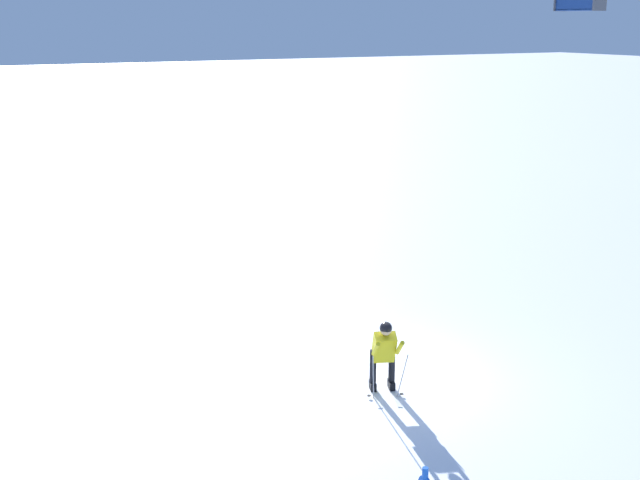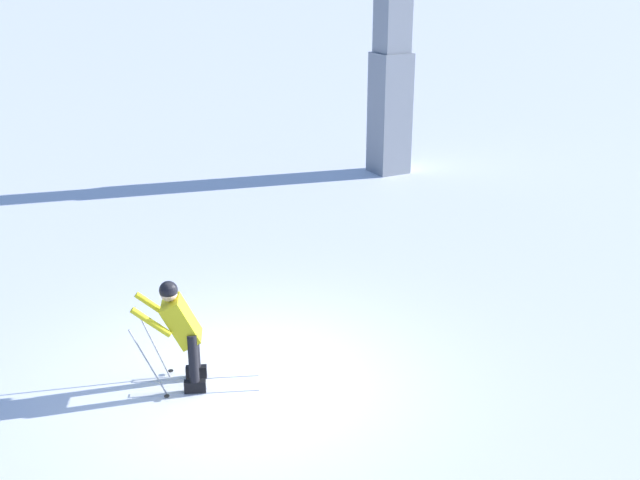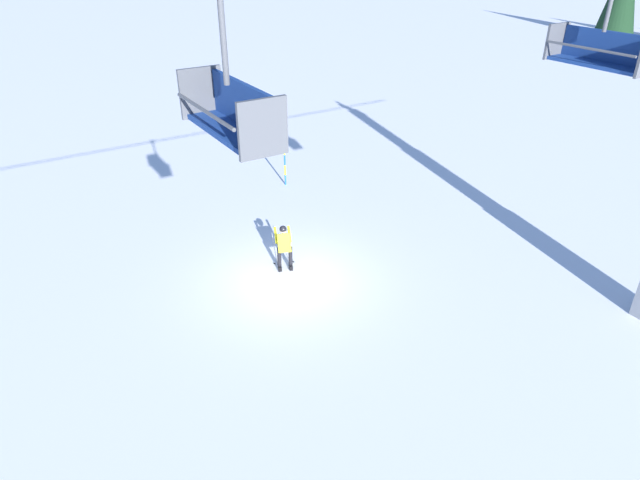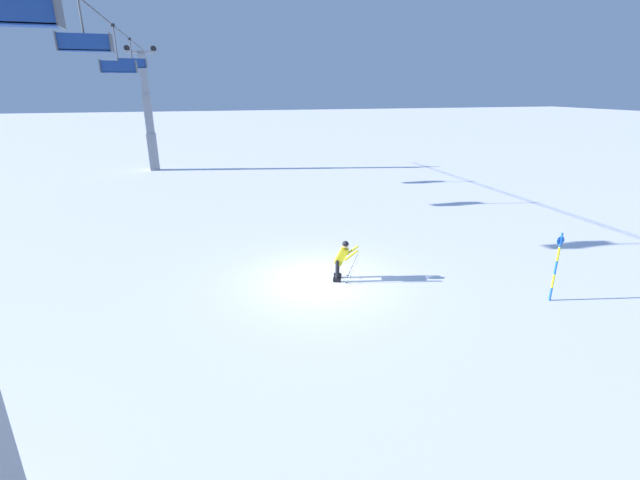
# 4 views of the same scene
# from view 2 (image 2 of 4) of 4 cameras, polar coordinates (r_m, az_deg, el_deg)

# --- Properties ---
(ground_plane) EXTENTS (260.00, 260.00, 0.00)m
(ground_plane) POSITION_cam_2_polar(r_m,az_deg,el_deg) (10.60, -5.34, -10.20)
(ground_plane) COLOR white
(skier_carving_main) EXTENTS (1.12, 1.73, 1.64)m
(skier_carving_main) POSITION_cam_2_polar(r_m,az_deg,el_deg) (10.14, -10.28, -6.35)
(skier_carving_main) COLOR white
(skier_carving_main) RESTS_ON ground_plane
(lift_tower_near) EXTENTS (0.85, 2.65, 9.78)m
(lift_tower_near) POSITION_cam_2_polar(r_m,az_deg,el_deg) (19.75, 5.43, 16.39)
(lift_tower_near) COLOR gray
(lift_tower_near) RESTS_ON ground_plane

